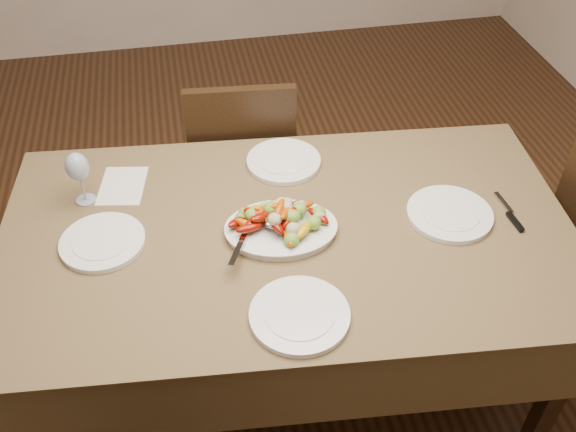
% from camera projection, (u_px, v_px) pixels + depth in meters
% --- Properties ---
extents(floor, '(6.00, 6.00, 0.00)m').
position_uv_depth(floor, '(231.00, 403.00, 2.44)').
color(floor, '#392111').
rests_on(floor, ground).
extents(dining_table, '(1.93, 1.20, 0.76)m').
position_uv_depth(dining_table, '(288.00, 308.00, 2.30)').
color(dining_table, brown).
rests_on(dining_table, ground).
extents(chair_far, '(0.46, 0.46, 0.95)m').
position_uv_depth(chair_far, '(243.00, 162.00, 2.79)').
color(chair_far, black).
rests_on(chair_far, ground).
extents(serving_platter, '(0.37, 0.29, 0.02)m').
position_uv_depth(serving_platter, '(281.00, 230.00, 2.03)').
color(serving_platter, white).
rests_on(serving_platter, dining_table).
extents(roasted_vegetables, '(0.30, 0.22, 0.09)m').
position_uv_depth(roasted_vegetables, '(281.00, 217.00, 1.99)').
color(roasted_vegetables, '#720C02').
rests_on(roasted_vegetables, serving_platter).
extents(serving_spoon, '(0.28, 0.16, 0.03)m').
position_uv_depth(serving_spoon, '(261.00, 231.00, 1.97)').
color(serving_spoon, '#9EA0A8').
rests_on(serving_spoon, serving_platter).
extents(plate_left, '(0.26, 0.26, 0.02)m').
position_uv_depth(plate_left, '(103.00, 242.00, 1.99)').
color(plate_left, white).
rests_on(plate_left, dining_table).
extents(plate_right, '(0.28, 0.28, 0.02)m').
position_uv_depth(plate_right, '(450.00, 214.00, 2.09)').
color(plate_right, white).
rests_on(plate_right, dining_table).
extents(plate_far, '(0.27, 0.27, 0.02)m').
position_uv_depth(plate_far, '(284.00, 161.00, 2.31)').
color(plate_far, white).
rests_on(plate_far, dining_table).
extents(plate_near, '(0.28, 0.28, 0.02)m').
position_uv_depth(plate_near, '(300.00, 315.00, 1.78)').
color(plate_near, white).
rests_on(plate_near, dining_table).
extents(wine_glass, '(0.08, 0.08, 0.20)m').
position_uv_depth(wine_glass, '(80.00, 177.00, 2.09)').
color(wine_glass, '#8C99A5').
rests_on(wine_glass, dining_table).
extents(menu_card, '(0.18, 0.23, 0.00)m').
position_uv_depth(menu_card, '(122.00, 186.00, 2.21)').
color(menu_card, silver).
rests_on(menu_card, dining_table).
extents(table_knife, '(0.03, 0.20, 0.01)m').
position_uv_depth(table_knife, '(510.00, 213.00, 2.10)').
color(table_knife, '#9EA0A8').
rests_on(table_knife, dining_table).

